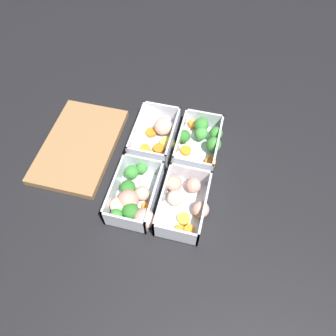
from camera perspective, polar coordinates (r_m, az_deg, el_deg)
ground_plane at (r=0.83m, az=0.00°, el=-0.76°), size 4.00×4.00×0.00m
container_near_left at (r=0.76m, az=2.84°, el=-5.64°), size 0.16×0.12×0.06m
container_near_right at (r=0.86m, az=5.62°, el=4.70°), size 0.18×0.12×0.06m
container_far_left at (r=0.77m, az=-6.14°, el=-5.32°), size 0.17×0.12×0.06m
container_far_right at (r=0.87m, az=-1.80°, el=5.91°), size 0.16×0.11×0.06m
cutting_board at (r=0.89m, az=-15.12°, el=3.80°), size 0.28×0.18×0.02m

